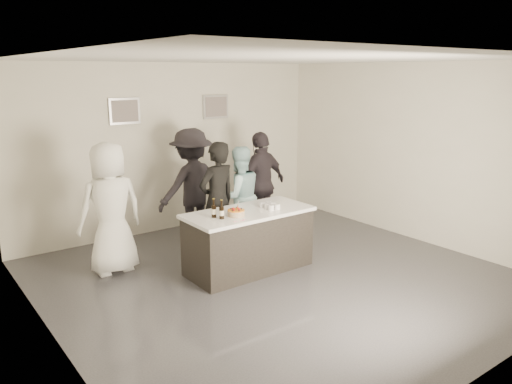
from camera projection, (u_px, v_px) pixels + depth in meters
floor at (277, 277)px, 7.07m from camera, size 6.00×6.00×0.00m
ceiling at (279, 59)px, 6.37m from camera, size 6.00×6.00×0.00m
wall_back at (174, 148)px, 9.05m from camera, size 6.00×0.04×3.00m
wall_front at (494, 228)px, 4.39m from camera, size 6.00×0.04×3.00m
wall_left at (46, 209)px, 4.97m from camera, size 0.04×6.00×3.00m
wall_right at (415, 153)px, 8.47m from camera, size 0.04×6.00×3.00m
picture_left at (125, 111)px, 8.34m from camera, size 0.54×0.04×0.44m
picture_right at (216, 107)px, 9.39m from camera, size 0.54×0.04×0.44m
bar_counter at (249, 241)px, 7.25m from camera, size 1.86×0.86×0.90m
cake at (236, 213)px, 6.88m from camera, size 0.24×0.24×0.08m
beer_bottle_a at (214, 208)px, 6.78m from camera, size 0.07×0.07×0.26m
beer_bottle_b at (222, 210)px, 6.71m from camera, size 0.07×0.07×0.26m
tumbler_cluster at (270, 206)px, 7.27m from camera, size 0.19×0.30×0.08m
candles at (240, 221)px, 6.66m from camera, size 0.24×0.08×0.01m
person_main_black at (217, 201)px, 7.65m from camera, size 0.72×0.53×1.83m
person_main_blue at (239, 197)px, 8.23m from camera, size 0.89×0.74×1.67m
person_guest_left at (110, 208)px, 7.07m from camera, size 0.94×0.61×1.90m
person_guest_right at (262, 184)px, 8.76m from camera, size 1.14×0.62×1.84m
person_guest_back at (192, 186)px, 8.41m from camera, size 1.31×0.83×1.94m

